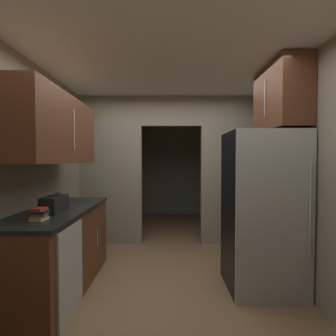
% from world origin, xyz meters
% --- Properties ---
extents(ground, '(20.00, 20.00, 0.00)m').
position_xyz_m(ground, '(0.00, 0.00, 0.00)').
color(ground, brown).
extents(kitchen_overhead_slab, '(3.43, 7.25, 0.06)m').
position_xyz_m(kitchen_overhead_slab, '(0.00, 0.49, 2.61)').
color(kitchen_overhead_slab, silver).
extents(kitchen_partition, '(3.03, 0.12, 2.58)m').
position_xyz_m(kitchen_partition, '(-0.03, 1.63, 1.39)').
color(kitchen_partition, gray).
rests_on(kitchen_partition, ground).
extents(adjoining_room_shell, '(3.03, 2.51, 2.58)m').
position_xyz_m(adjoining_room_shell, '(0.00, 3.33, 1.29)').
color(adjoining_room_shell, gray).
rests_on(adjoining_room_shell, ground).
extents(kitchen_flank_left, '(0.10, 4.13, 2.58)m').
position_xyz_m(kitchen_flank_left, '(-1.56, -0.44, 1.29)').
color(kitchen_flank_left, gray).
rests_on(kitchen_flank_left, ground).
extents(kitchen_flank_right, '(0.10, 4.13, 2.58)m').
position_xyz_m(kitchen_flank_right, '(1.56, -0.44, 1.29)').
color(kitchen_flank_right, gray).
rests_on(kitchen_flank_right, ground).
extents(refrigerator, '(0.79, 0.75, 1.78)m').
position_xyz_m(refrigerator, '(1.10, 0.03, 0.89)').
color(refrigerator, black).
rests_on(refrigerator, ground).
extents(lower_cabinet_run, '(0.65, 1.77, 0.92)m').
position_xyz_m(lower_cabinet_run, '(-1.19, -0.04, 0.46)').
color(lower_cabinet_run, brown).
rests_on(lower_cabinet_run, ground).
extents(dishwasher, '(0.02, 0.56, 0.86)m').
position_xyz_m(dishwasher, '(-0.87, -0.53, 0.43)').
color(dishwasher, '#B7BABC').
rests_on(dishwasher, ground).
extents(upper_cabinet_counterside, '(0.36, 1.59, 0.74)m').
position_xyz_m(upper_cabinet_counterside, '(-1.19, -0.04, 1.80)').
color(upper_cabinet_counterside, brown).
extents(upper_cabinet_fridgeside, '(0.36, 0.87, 0.74)m').
position_xyz_m(upper_cabinet_fridgeside, '(1.33, 0.13, 2.18)').
color(upper_cabinet_fridgeside, brown).
extents(boombox, '(0.17, 0.37, 0.20)m').
position_xyz_m(boombox, '(-1.16, -0.21, 1.01)').
color(boombox, black).
rests_on(boombox, lower_cabinet_run).
extents(book_stack, '(0.13, 0.15, 0.11)m').
position_xyz_m(book_stack, '(-1.13, -0.56, 0.98)').
color(book_stack, beige).
rests_on(book_stack, lower_cabinet_run).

